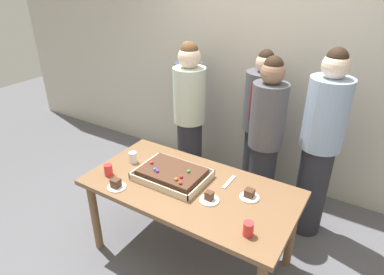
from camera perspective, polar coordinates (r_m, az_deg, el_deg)
name	(u,v)px	position (r m, az deg, el deg)	size (l,w,h in m)	color
ground_plane	(190,254)	(3.16, -0.33, -19.51)	(12.00, 12.00, 0.00)	#5B5B60
interior_back_panel	(270,53)	(3.72, 13.28, 13.97)	(8.00, 0.12, 3.00)	beige
party_table	(190,195)	(2.72, -0.37, -9.92)	(1.69, 0.87, 0.75)	brown
sheet_cake	(172,174)	(2.74, -3.45, -6.31)	(0.58, 0.42, 0.11)	beige
plated_slice_near_left	(209,198)	(2.51, 3.00, -10.38)	(0.15, 0.15, 0.07)	white
plated_slice_near_right	(249,195)	(2.57, 9.87, -9.73)	(0.15, 0.15, 0.07)	white
plated_slice_far_left	(116,185)	(2.70, -12.93, -7.95)	(0.15, 0.15, 0.08)	white
drink_cup_nearest	(248,229)	(2.24, 9.68, -15.26)	(0.07, 0.07, 0.10)	red
drink_cup_middle	(133,157)	(2.99, -10.16, -3.40)	(0.07, 0.07, 0.10)	white
drink_cup_far_end	(108,170)	(2.86, -14.22, -5.43)	(0.07, 0.07, 0.10)	red
cake_server_utensil	(229,182)	(2.72, 6.38, -7.64)	(0.03, 0.20, 0.01)	silver
person_serving_front	(259,126)	(3.51, 11.53, 1.95)	(0.36, 0.36, 1.63)	#28282D
person_green_shirt_behind	(265,144)	(3.06, 12.45, -1.04)	(0.31, 0.31, 1.68)	#28282D
person_striped_tie_right	(190,122)	(3.38, -0.42, 2.69)	(0.32, 0.32, 1.71)	#28282D
person_far_right_suit	(320,146)	(3.09, 21.18, -1.33)	(0.35, 0.35, 1.77)	#28282D
person_left_edge_reaching	(189,109)	(3.85, -0.59, 5.00)	(0.31, 0.31, 1.62)	#28282D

